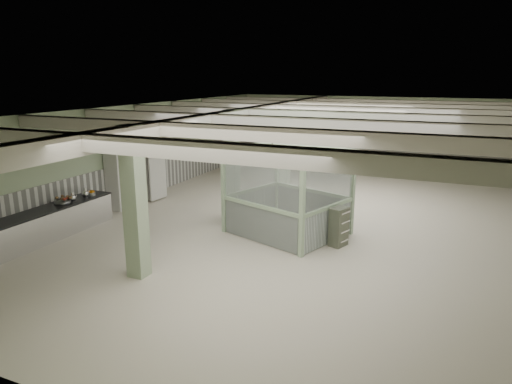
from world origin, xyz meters
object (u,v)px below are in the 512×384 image
at_px(guard_booth, 288,177).
at_px(filing_cabinet, 339,227).
at_px(walkin_cooler, 134,175).
at_px(prep_counter, 40,226).

bearing_deg(guard_booth, filing_cabinet, 4.55).
bearing_deg(walkin_cooler, guard_booth, -7.64).
xyz_separation_m(walkin_cooler, guard_booth, (6.33, -0.85, 0.65)).
bearing_deg(guard_booth, walkin_cooler, -168.42).
bearing_deg(prep_counter, walkin_cooler, 91.09).
bearing_deg(walkin_cooler, prep_counter, -88.91).
xyz_separation_m(prep_counter, guard_booth, (6.24, 3.54, 1.28)).
height_order(prep_counter, filing_cabinet, filing_cabinet).
relative_size(guard_booth, filing_cabinet, 3.51).
bearing_deg(guard_booth, prep_counter, -131.21).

